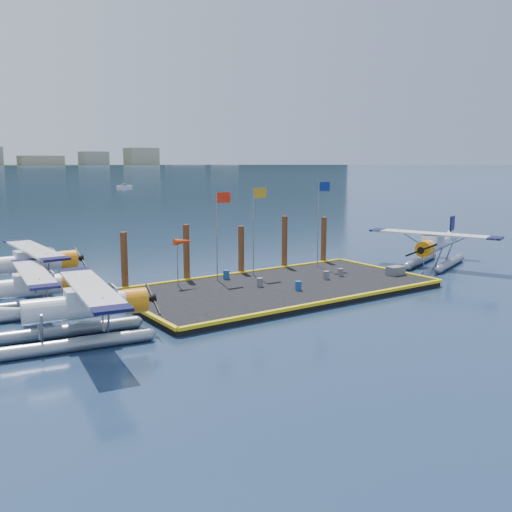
{
  "coord_description": "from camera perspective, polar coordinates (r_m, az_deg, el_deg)",
  "views": [
    {
      "loc": [
        -22.01,
        -29.22,
        8.56
      ],
      "look_at": [
        -0.52,
        2.0,
        2.15
      ],
      "focal_mm": 40.0,
      "sensor_mm": 36.0,
      "label": 1
    }
  ],
  "objects": [
    {
      "name": "ground",
      "position": [
        37.57,
        2.39,
        -3.58
      ],
      "size": [
        4000.0,
        4000.0,
        0.0
      ],
      "primitive_type": "plane",
      "color": "#1A294E",
      "rests_on": "ground"
    },
    {
      "name": "seaplane_b",
      "position": [
        34.13,
        -21.92,
        -3.19
      ],
      "size": [
        8.32,
        9.18,
        3.25
      ],
      "rotation": [
        0.0,
        0.0,
        -1.68
      ],
      "color": "gray",
      "rests_on": "ground"
    },
    {
      "name": "windsock",
      "position": [
        37.51,
        -7.25,
        1.35
      ],
      "size": [
        1.4,
        0.44,
        3.12
      ],
      "color": "gray",
      "rests_on": "dock"
    },
    {
      "name": "drum_0",
      "position": [
        37.14,
        0.38,
        -2.64
      ],
      "size": [
        0.4,
        0.4,
        0.57
      ],
      "primitive_type": "cylinder",
      "color": "#5C5D62",
      "rests_on": "dock"
    },
    {
      "name": "seaplane_d",
      "position": [
        48.32,
        17.41,
        0.88
      ],
      "size": [
        9.6,
        10.14,
        3.68
      ],
      "rotation": [
        0.0,
        0.0,
        1.96
      ],
      "color": "gray",
      "rests_on": "ground"
    },
    {
      "name": "piling_0",
      "position": [
        37.73,
        -13.02,
        -0.66
      ],
      "size": [
        0.44,
        0.44,
        4.0
      ],
      "primitive_type": "cylinder",
      "color": "#462414",
      "rests_on": "ground"
    },
    {
      "name": "dock",
      "position": [
        37.52,
        2.39,
        -3.28
      ],
      "size": [
        20.0,
        10.0,
        0.4
      ],
      "primitive_type": "cube",
      "color": "black",
      "rests_on": "ground"
    },
    {
      "name": "piling_3",
      "position": [
        44.07,
        2.87,
        1.23
      ],
      "size": [
        0.44,
        0.44,
        4.3
      ],
      "primitive_type": "cylinder",
      "color": "#462414",
      "rests_on": "ground"
    },
    {
      "name": "flagpole_blue",
      "position": [
        43.92,
        6.45,
        4.48
      ],
      "size": [
        1.14,
        0.08,
        6.5
      ],
      "color": "gray",
      "rests_on": "dock"
    },
    {
      "name": "seaplane_c",
      "position": [
        40.49,
        -21.83,
        -0.97
      ],
      "size": [
        9.44,
        10.4,
        3.71
      ],
      "rotation": [
        0.0,
        0.0,
        -1.55
      ],
      "color": "gray",
      "rests_on": "ground"
    },
    {
      "name": "crate",
      "position": [
        42.1,
        13.78,
        -1.43
      ],
      "size": [
        1.23,
        0.82,
        0.62
      ],
      "primitive_type": "cube",
      "color": "#5C5D62",
      "rests_on": "dock"
    },
    {
      "name": "seaplane_a",
      "position": [
        28.17,
        -16.99,
        -5.2
      ],
      "size": [
        9.24,
        10.17,
        3.6
      ],
      "rotation": [
        0.0,
        0.0,
        -1.71
      ],
      "color": "gray",
      "rests_on": "ground"
    },
    {
      "name": "flagpole_yellow",
      "position": [
        40.28,
        -0.02,
        3.83
      ],
      "size": [
        1.14,
        0.08,
        6.2
      ],
      "color": "gray",
      "rests_on": "dock"
    },
    {
      "name": "flagpole_red",
      "position": [
        38.68,
        -3.69,
        3.4
      ],
      "size": [
        1.14,
        0.08,
        6.0
      ],
      "color": "gray",
      "rests_on": "dock"
    },
    {
      "name": "drum_2",
      "position": [
        40.9,
        8.44,
        -1.62
      ],
      "size": [
        0.39,
        0.39,
        0.55
      ],
      "primitive_type": "cylinder",
      "color": "#5C5D62",
      "rests_on": "dock"
    },
    {
      "name": "drum_5",
      "position": [
        39.53,
        -2.99,
        -1.87
      ],
      "size": [
        0.44,
        0.44,
        0.62
      ],
      "primitive_type": "cylinder",
      "color": "navy",
      "rests_on": "dock"
    },
    {
      "name": "piling_4",
      "position": [
        46.6,
        6.78,
        1.44
      ],
      "size": [
        0.44,
        0.44,
        4.0
      ],
      "primitive_type": "cylinder",
      "color": "#462414",
      "rests_on": "ground"
    },
    {
      "name": "piling_1",
      "position": [
        39.55,
        -6.97,
        0.13
      ],
      "size": [
        0.44,
        0.44,
        4.2
      ],
      "primitive_type": "cylinder",
      "color": "#462414",
      "rests_on": "ground"
    },
    {
      "name": "dock_bumpers",
      "position": [
        37.46,
        2.39,
        -2.85
      ],
      "size": [
        20.25,
        10.25,
        0.18
      ],
      "primitive_type": null,
      "color": "yellow",
      "rests_on": "dock"
    },
    {
      "name": "drum_1",
      "position": [
        39.69,
        7.04,
        -1.91
      ],
      "size": [
        0.41,
        0.41,
        0.57
      ],
      "primitive_type": "cylinder",
      "color": "#5C5D62",
      "rests_on": "dock"
    },
    {
      "name": "piling_2",
      "position": [
        41.82,
        -1.49,
        0.44
      ],
      "size": [
        0.44,
        0.44,
        3.8
      ],
      "primitive_type": "cylinder",
      "color": "#462414",
      "rests_on": "ground"
    },
    {
      "name": "drum_3",
      "position": [
        36.23,
        4.25,
        -2.97
      ],
      "size": [
        0.41,
        0.41,
        0.58
      ],
      "primitive_type": "cylinder",
      "color": "navy",
      "rests_on": "dock"
    }
  ]
}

